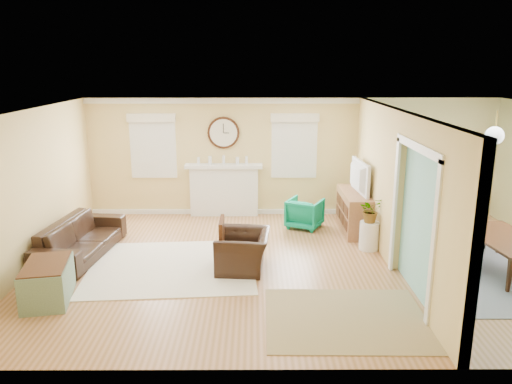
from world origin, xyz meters
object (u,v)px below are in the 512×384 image
sofa (81,238)px  dining_table (506,254)px  eames_chair (243,251)px  green_chair (305,213)px  credenza (354,211)px

sofa → dining_table: bearing=-89.5°
eames_chair → dining_table: size_ratio=0.58×
green_chair → credenza: credenza is taller
credenza → sofa: bearing=-165.1°
sofa → green_chair: (4.12, 1.54, -0.01)m
credenza → dining_table: size_ratio=0.88×
eames_chair → dining_table: bearing=93.4°
credenza → eames_chair: bearing=-138.1°
eames_chair → dining_table: (4.30, -0.11, -0.02)m
credenza → green_chair: bearing=169.5°
green_chair → dining_table: (3.06, -2.27, -0.01)m
sofa → eames_chair: size_ratio=2.26×
eames_chair → credenza: bearing=136.7°
sofa → green_chair: 4.40m
eames_chair → credenza: credenza is taller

